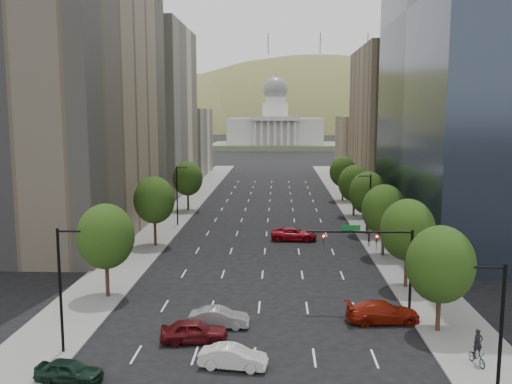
# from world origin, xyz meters

# --- Properties ---
(sidewalk_left) EXTENTS (6.00, 200.00, 0.15)m
(sidewalk_left) POSITION_xyz_m (-15.50, 60.00, 0.07)
(sidewalk_left) COLOR slate
(sidewalk_left) RESTS_ON ground
(sidewalk_right) EXTENTS (6.00, 200.00, 0.15)m
(sidewalk_right) POSITION_xyz_m (15.50, 60.00, 0.07)
(sidewalk_right) COLOR slate
(sidewalk_right) RESTS_ON ground
(midrise_cream_left) EXTENTS (14.00, 30.00, 35.00)m
(midrise_cream_left) POSITION_xyz_m (-25.00, 103.00, 17.50)
(midrise_cream_left) COLOR beige
(midrise_cream_left) RESTS_ON ground
(filler_left) EXTENTS (14.00, 26.00, 18.00)m
(filler_left) POSITION_xyz_m (-25.00, 136.00, 9.00)
(filler_left) COLOR beige
(filler_left) RESTS_ON ground
(tower_glass_right) EXTENTS (16.00, 38.00, 60.00)m
(tower_glass_right) POSITION_xyz_m (26.00, 58.00, 30.00)
(tower_glass_right) COLOR black
(tower_glass_right) RESTS_ON ground
(parking_tan_right) EXTENTS (14.00, 30.00, 30.00)m
(parking_tan_right) POSITION_xyz_m (25.00, 100.00, 15.00)
(parking_tan_right) COLOR #8C7759
(parking_tan_right) RESTS_ON ground
(filler_right) EXTENTS (14.00, 26.00, 16.00)m
(filler_right) POSITION_xyz_m (25.00, 133.00, 8.00)
(filler_right) COLOR #8C7759
(filler_right) RESTS_ON ground
(tree_right_0) EXTENTS (5.20, 5.20, 8.39)m
(tree_right_0) POSITION_xyz_m (14.00, 25.00, 5.39)
(tree_right_0) COLOR #382316
(tree_right_0) RESTS_ON ground
(tree_right_1) EXTENTS (5.20, 5.20, 8.75)m
(tree_right_1) POSITION_xyz_m (14.00, 36.00, 5.75)
(tree_right_1) COLOR #382316
(tree_right_1) RESTS_ON ground
(tree_right_2) EXTENTS (5.20, 5.20, 8.61)m
(tree_right_2) POSITION_xyz_m (14.00, 48.00, 5.60)
(tree_right_2) COLOR #382316
(tree_right_2) RESTS_ON ground
(tree_right_3) EXTENTS (5.20, 5.20, 8.89)m
(tree_right_3) POSITION_xyz_m (14.00, 60.00, 5.89)
(tree_right_3) COLOR #382316
(tree_right_3) RESTS_ON ground
(tree_right_4) EXTENTS (5.20, 5.20, 8.46)m
(tree_right_4) POSITION_xyz_m (14.00, 74.00, 5.46)
(tree_right_4) COLOR #382316
(tree_right_4) RESTS_ON ground
(tree_right_5) EXTENTS (5.20, 5.20, 8.75)m
(tree_right_5) POSITION_xyz_m (14.00, 90.00, 5.75)
(tree_right_5) COLOR #382316
(tree_right_5) RESTS_ON ground
(tree_left_0) EXTENTS (5.20, 5.20, 8.75)m
(tree_left_0) POSITION_xyz_m (-14.00, 32.00, 5.75)
(tree_left_0) COLOR #382316
(tree_left_0) RESTS_ON ground
(tree_left_1) EXTENTS (5.20, 5.20, 8.97)m
(tree_left_1) POSITION_xyz_m (-14.00, 52.00, 5.96)
(tree_left_1) COLOR #382316
(tree_left_1) RESTS_ON ground
(tree_left_2) EXTENTS (5.20, 5.20, 8.68)m
(tree_left_2) POSITION_xyz_m (-14.00, 78.00, 5.68)
(tree_left_2) COLOR #382316
(tree_left_2) RESTS_ON ground
(streetlight_rs) EXTENTS (1.70, 0.20, 9.00)m
(streetlight_rs) POSITION_xyz_m (13.44, 12.00, 4.84)
(streetlight_rs) COLOR black
(streetlight_rs) RESTS_ON ground
(streetlight_rn) EXTENTS (1.70, 0.20, 9.00)m
(streetlight_rn) POSITION_xyz_m (13.44, 55.00, 4.84)
(streetlight_rn) COLOR black
(streetlight_rn) RESTS_ON ground
(streetlight_ls) EXTENTS (1.70, 0.20, 9.00)m
(streetlight_ls) POSITION_xyz_m (-13.44, 20.00, 4.84)
(streetlight_ls) COLOR black
(streetlight_ls) RESTS_ON ground
(streetlight_ln) EXTENTS (1.70, 0.20, 9.00)m
(streetlight_ln) POSITION_xyz_m (-13.44, 65.00, 4.84)
(streetlight_ln) COLOR black
(streetlight_ln) RESTS_ON ground
(traffic_signal) EXTENTS (9.12, 0.40, 7.38)m
(traffic_signal) POSITION_xyz_m (10.53, 30.00, 5.17)
(traffic_signal) COLOR black
(traffic_signal) RESTS_ON ground
(capitol) EXTENTS (60.00, 40.00, 35.20)m
(capitol) POSITION_xyz_m (0.00, 249.71, 8.58)
(capitol) COLOR #596647
(capitol) RESTS_ON ground
(foothills) EXTENTS (720.00, 413.00, 263.00)m
(foothills) POSITION_xyz_m (34.67, 599.39, -37.78)
(foothills) COLOR olive
(foothills) RESTS_ON ground
(car_dkgrn) EXTENTS (4.43, 2.20, 1.45)m
(car_dkgrn) POSITION_xyz_m (-11.50, 15.86, 0.72)
(car_dkgrn) COLOR black
(car_dkgrn) RESTS_ON ground
(car_white) EXTENTS (4.72, 2.18, 1.50)m
(car_white) POSITION_xyz_m (-1.32, 18.24, 0.75)
(car_white) COLOR silver
(car_white) RESTS_ON ground
(car_red_near) EXTENTS (6.12, 2.95, 1.72)m
(car_red_near) POSITION_xyz_m (10.12, 26.89, 0.86)
(car_red_near) COLOR maroon
(car_red_near) RESTS_ON ground
(car_maroon) EXTENTS (5.19, 2.61, 1.69)m
(car_maroon) POSITION_xyz_m (-4.56, 22.34, 0.85)
(car_maroon) COLOR #4E0D10
(car_maroon) RESTS_ON ground
(car_silver) EXTENTS (4.73, 1.68, 1.55)m
(car_silver) POSITION_xyz_m (-3.00, 25.33, 0.78)
(car_silver) COLOR #A8A9AE
(car_silver) RESTS_ON ground
(car_red_far) EXTENTS (6.21, 3.05, 1.70)m
(car_red_far) POSITION_xyz_m (3.74, 56.09, 0.85)
(car_red_far) COLOR maroon
(car_red_far) RESTS_ON ground
(cyclist) EXTENTS (1.04, 1.94, 2.45)m
(cyclist) POSITION_xyz_m (14.95, 19.07, 0.97)
(cyclist) COLOR black
(cyclist) RESTS_ON sidewalk_right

